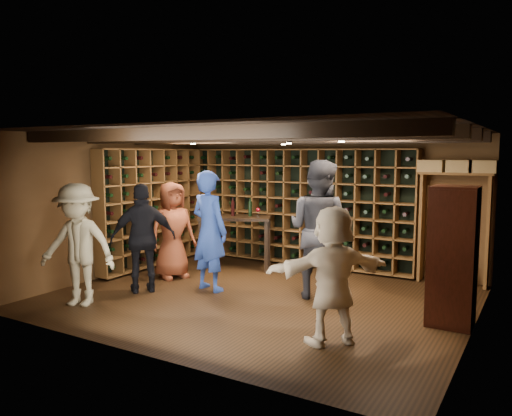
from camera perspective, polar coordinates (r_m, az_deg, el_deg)
The scene contains 13 objects.
ground at distance 7.69m, azimuth 0.26°, elevation -10.20°, with size 6.00×6.00×0.00m, color black.
room_shell at distance 7.42m, azimuth 0.48°, elevation 8.11°, with size 6.00×6.00×6.00m.
wine_rack_back at distance 9.74m, azimuth 4.48°, elevation 0.19°, with size 4.65×0.30×2.20m.
wine_rack_left at distance 9.78m, azimuth -11.73°, elevation 0.10°, with size 0.30×2.65×2.20m.
crate_shelf at distance 8.81m, azimuth 21.90°, elevation 1.84°, with size 1.20×0.32×2.07m.
display_cabinet at distance 6.78m, azimuth 21.51°, elevation -5.45°, with size 0.55×0.50×1.75m.
man_blue_shirt at distance 7.95m, azimuth -5.35°, elevation -2.62°, with size 0.70×0.46×1.91m, color navy.
man_grey_suit at distance 7.55m, azimuth 7.20°, elevation -2.45°, with size 1.01×0.79×2.09m, color black.
guest_red_floral at distance 8.84m, azimuth -9.51°, elevation -2.51°, with size 0.82×0.54×1.69m, color maroon.
guest_woman_black at distance 8.01m, azimuth -12.75°, elevation -3.39°, with size 1.01×0.42×1.72m, color black.
guest_khaki at distance 7.59m, azimuth -19.69°, elevation -3.98°, with size 1.14×0.65×1.76m, color gray.
guest_beige at distance 5.80m, azimuth 8.73°, elevation -7.59°, with size 1.49×0.47×1.61m, color tan.
tasting_table at distance 9.41m, azimuth -2.39°, elevation -1.72°, with size 1.48×1.15×1.28m.
Camera 1 is at (3.70, -6.38, 2.19)m, focal length 35.00 mm.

